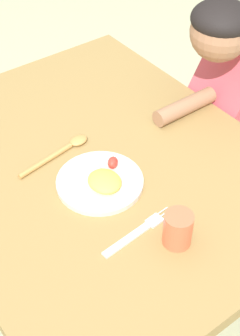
% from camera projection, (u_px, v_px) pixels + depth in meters
% --- Properties ---
extents(ground_plane, '(8.00, 8.00, 0.00)m').
position_uv_depth(ground_plane, '(103.00, 301.00, 1.78)').
color(ground_plane, '#A9B08B').
extents(dining_table, '(1.08, 0.85, 0.70)m').
position_uv_depth(dining_table, '(98.00, 181.00, 1.36)').
color(dining_table, olive).
rests_on(dining_table, ground_plane).
extents(plate, '(0.22, 0.22, 0.04)m').
position_uv_depth(plate, '(101.00, 181.00, 1.23)').
color(plate, beige).
rests_on(plate, dining_table).
extents(fork, '(0.04, 0.21, 0.01)m').
position_uv_depth(fork, '(137.00, 233.00, 1.12)').
color(fork, silver).
rests_on(fork, dining_table).
extents(spoon, '(0.06, 0.23, 0.02)m').
position_uv_depth(spoon, '(62.00, 150.00, 1.32)').
color(spoon, '#BA8949').
rests_on(spoon, dining_table).
extents(drinking_cup, '(0.07, 0.07, 0.09)m').
position_uv_depth(drinking_cup, '(178.00, 229.00, 1.08)').
color(drinking_cup, '#E96241').
rests_on(drinking_cup, dining_table).
extents(person, '(0.22, 0.45, 1.01)m').
position_uv_depth(person, '(226.00, 127.00, 1.65)').
color(person, '#394B6A').
rests_on(person, ground_plane).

